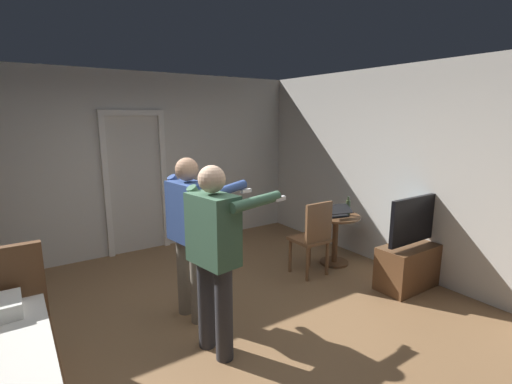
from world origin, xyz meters
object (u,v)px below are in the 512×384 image
at_px(bottle_on_table, 348,207).
at_px(person_blue_shirt, 215,248).
at_px(person_striped_shirt, 190,228).
at_px(side_table, 335,231).
at_px(laptop, 336,213).
at_px(wooden_chair, 313,235).
at_px(tv_flatscreen, 412,259).

distance_m(bottle_on_table, person_blue_shirt, 2.57).
height_order(person_blue_shirt, person_striped_shirt, person_blue_shirt).
relative_size(side_table, laptop, 1.77).
bearing_deg(person_striped_shirt, person_blue_shirt, -96.17).
xyz_separation_m(bottle_on_table, wooden_chair, (-0.67, -0.04, -0.27)).
bearing_deg(tv_flatscreen, laptop, 107.42).
relative_size(tv_flatscreen, laptop, 2.85).
distance_m(laptop, person_striped_shirt, 2.22).
relative_size(wooden_chair, person_blue_shirt, 0.60).
bearing_deg(person_blue_shirt, bottle_on_table, 17.24).
distance_m(side_table, person_blue_shirt, 2.51).
xyz_separation_m(bottle_on_table, person_blue_shirt, (-2.45, -0.76, 0.15)).
relative_size(person_blue_shirt, person_striped_shirt, 1.00).
distance_m(laptop, wooden_chair, 0.54).
relative_size(bottle_on_table, wooden_chair, 0.27).
bearing_deg(tv_flatscreen, person_striped_shirt, 161.65).
xyz_separation_m(side_table, wooden_chair, (-0.53, -0.12, 0.07)).
height_order(side_table, person_striped_shirt, person_striped_shirt).
height_order(laptop, bottle_on_table, bottle_on_table).
bearing_deg(tv_flatscreen, person_blue_shirt, 176.08).
height_order(laptop, person_blue_shirt, person_blue_shirt).
bearing_deg(laptop, side_table, 45.39).
height_order(laptop, wooden_chair, wooden_chair).
bearing_deg(bottle_on_table, laptop, 168.07).
xyz_separation_m(laptop, person_blue_shirt, (-2.27, -0.80, 0.21)).
bearing_deg(laptop, person_striped_shirt, -176.25).
relative_size(tv_flatscreen, person_blue_shirt, 0.68).
xyz_separation_m(wooden_chair, person_striped_shirt, (-1.71, -0.06, 0.42)).
xyz_separation_m(laptop, bottle_on_table, (0.18, -0.04, 0.06)).
height_order(wooden_chair, person_blue_shirt, person_blue_shirt).
height_order(bottle_on_table, person_blue_shirt, person_blue_shirt).
bearing_deg(side_table, person_blue_shirt, -160.02).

